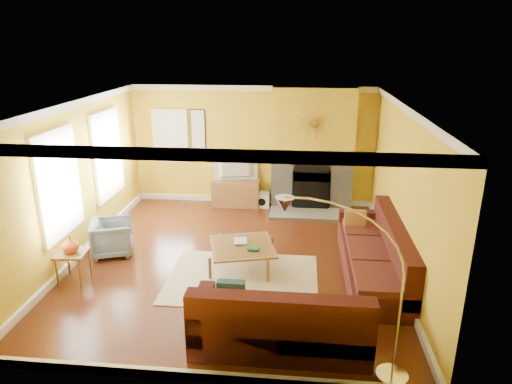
# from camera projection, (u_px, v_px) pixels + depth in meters

# --- Properties ---
(floor) EXTENTS (5.50, 6.00, 0.02)m
(floor) POSITION_uv_depth(u_px,v_px,m) (235.00, 260.00, 7.99)
(floor) COLOR #602B14
(floor) RESTS_ON ground
(ceiling) EXTENTS (5.50, 6.00, 0.02)m
(ceiling) POSITION_uv_depth(u_px,v_px,m) (232.00, 104.00, 7.12)
(ceiling) COLOR white
(ceiling) RESTS_ON ground
(wall_back) EXTENTS (5.50, 0.02, 2.70)m
(wall_back) POSITION_uv_depth(u_px,v_px,m) (253.00, 146.00, 10.39)
(wall_back) COLOR gold
(wall_back) RESTS_ON ground
(wall_front) EXTENTS (5.50, 0.02, 2.70)m
(wall_front) POSITION_uv_depth(u_px,v_px,m) (191.00, 277.00, 4.72)
(wall_front) COLOR gold
(wall_front) RESTS_ON ground
(wall_left) EXTENTS (0.02, 6.00, 2.70)m
(wall_left) POSITION_uv_depth(u_px,v_px,m) (74.00, 182.00, 7.82)
(wall_left) COLOR gold
(wall_left) RESTS_ON ground
(wall_right) EXTENTS (0.02, 6.00, 2.70)m
(wall_right) POSITION_uv_depth(u_px,v_px,m) (404.00, 192.00, 7.29)
(wall_right) COLOR gold
(wall_right) RESTS_ON ground
(baseboard) EXTENTS (5.50, 6.00, 0.12)m
(baseboard) POSITION_uv_depth(u_px,v_px,m) (235.00, 257.00, 7.97)
(baseboard) COLOR white
(baseboard) RESTS_ON floor
(crown_molding) EXTENTS (5.50, 6.00, 0.12)m
(crown_molding) POSITION_uv_depth(u_px,v_px,m) (232.00, 109.00, 7.14)
(crown_molding) COLOR white
(crown_molding) RESTS_ON ceiling
(window_left_near) EXTENTS (0.06, 1.22, 1.72)m
(window_left_near) POSITION_uv_depth(u_px,v_px,m) (107.00, 155.00, 8.99)
(window_left_near) COLOR white
(window_left_near) RESTS_ON wall_left
(window_left_far) EXTENTS (0.06, 1.22, 1.72)m
(window_left_far) POSITION_uv_depth(u_px,v_px,m) (58.00, 184.00, 7.20)
(window_left_far) COLOR white
(window_left_far) RESTS_ON wall_left
(window_back) EXTENTS (0.82, 0.06, 1.22)m
(window_back) POSITION_uv_depth(u_px,v_px,m) (170.00, 136.00, 10.46)
(window_back) COLOR white
(window_back) RESTS_ON wall_back
(wall_art) EXTENTS (0.34, 0.04, 1.14)m
(wall_art) POSITION_uv_depth(u_px,v_px,m) (198.00, 134.00, 10.39)
(wall_art) COLOR white
(wall_art) RESTS_ON wall_back
(fireplace) EXTENTS (1.80, 0.40, 2.70)m
(fireplace) POSITION_uv_depth(u_px,v_px,m) (313.00, 149.00, 10.06)
(fireplace) COLOR gray
(fireplace) RESTS_ON floor
(mantel) EXTENTS (1.92, 0.22, 0.08)m
(mantel) POSITION_uv_depth(u_px,v_px,m) (313.00, 156.00, 9.87)
(mantel) COLOR white
(mantel) RESTS_ON fireplace
(hearth) EXTENTS (1.80, 0.70, 0.06)m
(hearth) POSITION_uv_depth(u_px,v_px,m) (311.00, 214.00, 9.97)
(hearth) COLOR gray
(hearth) RESTS_ON floor
(sunburst) EXTENTS (0.70, 0.04, 0.70)m
(sunburst) POSITION_uv_depth(u_px,v_px,m) (314.00, 124.00, 9.65)
(sunburst) COLOR olive
(sunburst) RESTS_ON fireplace
(rug) EXTENTS (2.40, 1.80, 0.02)m
(rug) POSITION_uv_depth(u_px,v_px,m) (243.00, 278.00, 7.36)
(rug) COLOR beige
(rug) RESTS_ON floor
(sectional_sofa) EXTENTS (2.94, 3.82, 0.90)m
(sectional_sofa) POSITION_uv_depth(u_px,v_px,m) (310.00, 261.00, 6.98)
(sectional_sofa) COLOR #471916
(sectional_sofa) RESTS_ON floor
(coffee_table) EXTENTS (1.26, 1.26, 0.41)m
(coffee_table) POSITION_uv_depth(u_px,v_px,m) (242.00, 256.00, 7.68)
(coffee_table) COLOR white
(coffee_table) RESTS_ON floor
(media_console) EXTENTS (1.08, 0.49, 0.60)m
(media_console) POSITION_uv_depth(u_px,v_px,m) (236.00, 193.00, 10.50)
(media_console) COLOR olive
(media_console) RESTS_ON floor
(tv) EXTENTS (1.02, 0.29, 0.58)m
(tv) POSITION_uv_depth(u_px,v_px,m) (236.00, 168.00, 10.31)
(tv) COLOR black
(tv) RESTS_ON media_console
(subwoofer) EXTENTS (0.33, 0.33, 0.33)m
(subwoofer) POSITION_uv_depth(u_px,v_px,m) (262.00, 200.00, 10.46)
(subwoofer) COLOR white
(subwoofer) RESTS_ON floor
(armchair) EXTENTS (0.88, 0.87, 0.63)m
(armchair) POSITION_uv_depth(u_px,v_px,m) (112.00, 237.00, 8.12)
(armchair) COLOR slate
(armchair) RESTS_ON floor
(side_table) EXTENTS (0.50, 0.50, 0.51)m
(side_table) POSITION_uv_depth(u_px,v_px,m) (74.00, 267.00, 7.22)
(side_table) COLOR olive
(side_table) RESTS_ON floor
(vase) EXTENTS (0.33, 0.33, 0.28)m
(vase) POSITION_uv_depth(u_px,v_px,m) (70.00, 244.00, 7.10)
(vase) COLOR #D8591E
(vase) RESTS_ON side_table
(book) EXTENTS (0.27, 0.33, 0.03)m
(book) POSITION_uv_depth(u_px,v_px,m) (234.00, 241.00, 7.72)
(book) COLOR white
(book) RESTS_ON coffee_table
(arc_lamp) EXTENTS (1.37, 0.36, 2.15)m
(arc_lamp) POSITION_uv_depth(u_px,v_px,m) (346.00, 293.00, 4.93)
(arc_lamp) COLOR silver
(arc_lamp) RESTS_ON floor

